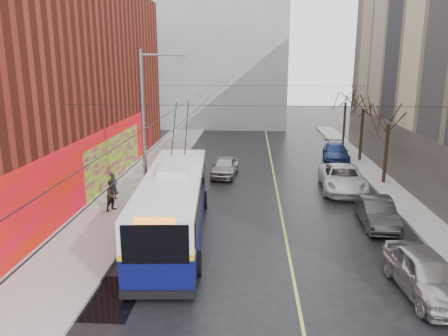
# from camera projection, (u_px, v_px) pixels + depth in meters

# --- Properties ---
(ground) EXTENTS (140.00, 140.00, 0.00)m
(ground) POSITION_uv_depth(u_px,v_px,m) (256.00, 304.00, 15.51)
(ground) COLOR black
(ground) RESTS_ON ground
(sidewalk_left) EXTENTS (4.00, 60.00, 0.15)m
(sidewalk_left) POSITION_uv_depth(u_px,v_px,m) (128.00, 196.00, 27.60)
(sidewalk_left) COLOR gray
(sidewalk_left) RESTS_ON ground
(sidewalk_right) EXTENTS (2.00, 60.00, 0.15)m
(sidewalk_right) POSITION_uv_depth(u_px,v_px,m) (402.00, 201.00, 26.57)
(sidewalk_right) COLOR gray
(sidewalk_right) RESTS_ON ground
(lane_line) EXTENTS (0.12, 50.00, 0.01)m
(lane_line) POSITION_uv_depth(u_px,v_px,m) (277.00, 190.00, 28.98)
(lane_line) COLOR #BFB74C
(lane_line) RESTS_ON ground
(building_left) EXTENTS (12.11, 36.00, 14.00)m
(building_left) POSITION_uv_depth(u_px,v_px,m) (10.00, 83.00, 28.35)
(building_left) COLOR maroon
(building_left) RESTS_ON ground
(building_far) EXTENTS (20.50, 12.10, 18.00)m
(building_far) POSITION_uv_depth(u_px,v_px,m) (209.00, 55.00, 57.28)
(building_far) COLOR gray
(building_far) RESTS_ON ground
(streetlight_pole) EXTENTS (2.65, 0.60, 9.00)m
(streetlight_pole) POSITION_uv_depth(u_px,v_px,m) (146.00, 126.00, 24.40)
(streetlight_pole) COLOR slate
(streetlight_pole) RESTS_ON ground
(catenary_wires) EXTENTS (18.00, 60.00, 0.22)m
(catenary_wires) POSITION_uv_depth(u_px,v_px,m) (217.00, 94.00, 28.46)
(catenary_wires) COLOR black
(tree_near) EXTENTS (3.20, 3.20, 6.40)m
(tree_near) POSITION_uv_depth(u_px,v_px,m) (390.00, 113.00, 29.26)
(tree_near) COLOR black
(tree_near) RESTS_ON ground
(tree_mid) EXTENTS (3.20, 3.20, 6.68)m
(tree_mid) POSITION_uv_depth(u_px,v_px,m) (364.00, 100.00, 35.97)
(tree_mid) COLOR black
(tree_mid) RESTS_ON ground
(tree_far) EXTENTS (3.20, 3.20, 6.57)m
(tree_far) POSITION_uv_depth(u_px,v_px,m) (346.00, 94.00, 42.78)
(tree_far) COLOR black
(tree_far) RESTS_ON ground
(puddle) EXTENTS (2.28, 3.18, 0.01)m
(puddle) POSITION_uv_depth(u_px,v_px,m) (106.00, 298.00, 15.89)
(puddle) COLOR black
(puddle) RESTS_ON ground
(pigeons_flying) EXTENTS (2.75, 2.58, 1.23)m
(pigeons_flying) POSITION_uv_depth(u_px,v_px,m) (203.00, 70.00, 22.91)
(pigeons_flying) COLOR slate
(trolleybus) EXTENTS (3.64, 12.74, 5.97)m
(trolleybus) POSITION_uv_depth(u_px,v_px,m) (174.00, 204.00, 21.12)
(trolleybus) COLOR #080B42
(trolleybus) RESTS_ON ground
(parked_car_a) EXTENTS (2.28, 4.85, 1.61)m
(parked_car_a) POSITION_uv_depth(u_px,v_px,m) (426.00, 274.00, 15.99)
(parked_car_a) COLOR #9FA0A4
(parked_car_a) RESTS_ON ground
(parked_car_b) EXTENTS (1.69, 4.46, 1.45)m
(parked_car_b) POSITION_uv_depth(u_px,v_px,m) (377.00, 212.00, 22.68)
(parked_car_b) COLOR #2B2B2E
(parked_car_b) RESTS_ON ground
(parked_car_c) EXTENTS (3.07, 6.06, 1.64)m
(parked_car_c) POSITION_uv_depth(u_px,v_px,m) (342.00, 178.00, 28.81)
(parked_car_c) COLOR silver
(parked_car_c) RESTS_ON ground
(parked_car_d) EXTENTS (2.60, 5.29, 1.48)m
(parked_car_d) POSITION_uv_depth(u_px,v_px,m) (336.00, 152.00, 37.31)
(parked_car_d) COLOR navy
(parked_car_d) RESTS_ON ground
(following_car) EXTENTS (2.11, 4.38, 1.44)m
(following_car) POSITION_uv_depth(u_px,v_px,m) (225.00, 166.00, 32.47)
(following_car) COLOR #9B9CA0
(following_car) RESTS_ON ground
(pedestrian_a) EXTENTS (0.58, 0.71, 1.69)m
(pedestrian_a) POSITION_uv_depth(u_px,v_px,m) (114.00, 186.00, 26.36)
(pedestrian_a) COLOR black
(pedestrian_a) RESTS_ON sidewalk_left
(pedestrian_b) EXTENTS (1.03, 1.08, 1.76)m
(pedestrian_b) POSITION_uv_depth(u_px,v_px,m) (112.00, 195.00, 24.49)
(pedestrian_b) COLOR black
(pedestrian_b) RESTS_ON sidewalk_left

